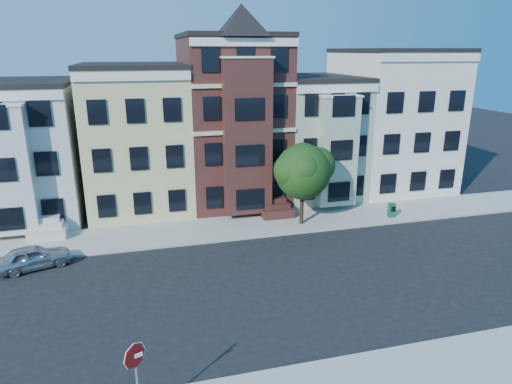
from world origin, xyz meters
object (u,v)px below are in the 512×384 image
object	(u,v)px
street_tree	(303,175)
stop_sign	(137,377)
parked_car	(33,257)
newspaper_box	(392,210)

from	to	relation	value
street_tree	stop_sign	xyz separation A→B (m)	(-10.73, -14.57, -1.75)
parked_car	newspaper_box	xyz separation A→B (m)	(22.43, 1.76, -0.01)
newspaper_box	parked_car	bearing A→B (deg)	-167.29
parked_car	newspaper_box	size ratio (longest dim) A/B	3.91
parked_car	stop_sign	xyz separation A→B (m)	(5.25, -12.39, 1.07)
street_tree	stop_sign	world-z (taller)	street_tree
parked_car	stop_sign	distance (m)	13.50
parked_car	stop_sign	bearing A→B (deg)	-174.72
parked_car	newspaper_box	distance (m)	22.49
newspaper_box	stop_sign	distance (m)	22.28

